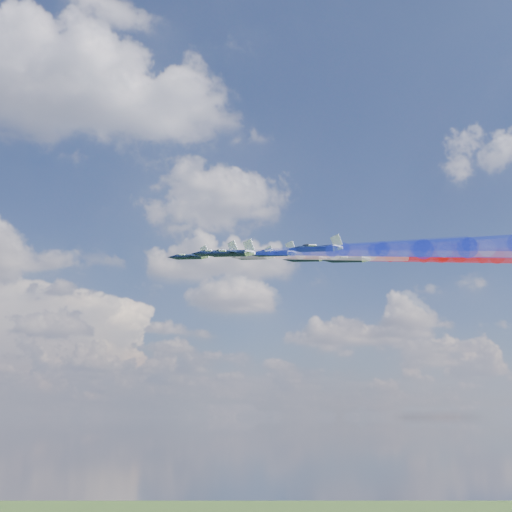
{
  "coord_description": "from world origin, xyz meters",
  "views": [
    {
      "loc": [
        -31.11,
        -119.06,
        126.49
      ],
      "look_at": [
        -1.94,
        21.66,
        162.8
      ],
      "focal_mm": 44.9,
      "sensor_mm": 36.0,
      "label": 1
    }
  ],
  "objects": [
    {
      "name": "trail_outer_right",
      "position": [
        36.66,
        14.65,
        162.84
      ],
      "size": [
        40.34,
        34.19,
        9.35
      ],
      "primitive_type": null,
      "rotation": [
        0.1,
        -0.16,
        0.88
      ],
      "color": "red"
    },
    {
      "name": "jet_rear_left",
      "position": [
        6.52,
        1.42,
        159.83
      ],
      "size": [
        16.25,
        16.16,
        6.11
      ],
      "primitive_type": null,
      "rotation": [
        0.1,
        -0.16,
        0.88
      ],
      "color": "black"
    },
    {
      "name": "trail_rear_right",
      "position": [
        41.76,
        -1.56,
        159.06
      ],
      "size": [
        40.34,
        34.19,
        9.35
      ],
      "primitive_type": null,
      "rotation": [
        0.1,
        -0.16,
        0.88
      ],
      "color": "red"
    },
    {
      "name": "trail_lead",
      "position": [
        7.03,
        15.64,
        162.2
      ],
      "size": [
        40.34,
        34.19,
        9.35
      ],
      "primitive_type": null,
      "rotation": [
        0.1,
        -0.16,
        0.88
      ],
      "color": "white"
    },
    {
      "name": "jet_inner_right",
      "position": [
        0.01,
        33.28,
        165.54
      ],
      "size": [
        16.25,
        16.16,
        6.11
      ],
      "primitive_type": null,
      "rotation": [
        0.1,
        -0.16,
        0.88
      ],
      "color": "black"
    },
    {
      "name": "jet_inner_left",
      "position": [
        -11.85,
        17.74,
        161.99
      ],
      "size": [
        16.25,
        16.16,
        6.11
      ],
      "primitive_type": null,
      "rotation": [
        0.1,
        -0.16,
        0.88
      ],
      "color": "black"
    },
    {
      "name": "jet_rear_right",
      "position": [
        18.66,
        17.03,
        161.86
      ],
      "size": [
        16.25,
        16.16,
        6.11
      ],
      "primitive_type": null,
      "rotation": [
        0.1,
        -0.16,
        0.88
      ],
      "color": "black"
    },
    {
      "name": "trail_rear_left",
      "position": [
        29.62,
        -17.17,
        157.04
      ],
      "size": [
        40.34,
        34.19,
        9.35
      ],
      "primitive_type": null,
      "rotation": [
        0.1,
        -0.16,
        0.88
      ],
      "color": "#1B2DEB"
    },
    {
      "name": "trail_center_third",
      "position": [
        24.29,
        -1.34,
        159.66
      ],
      "size": [
        40.34,
        34.19,
        9.35
      ],
      "primitive_type": null,
      "rotation": [
        0.1,
        -0.16,
        0.88
      ],
      "color": "white"
    },
    {
      "name": "jet_lead",
      "position": [
        -16.08,
        34.23,
        164.99
      ],
      "size": [
        16.25,
        16.16,
        6.11
      ],
      "primitive_type": null,
      "rotation": [
        0.1,
        -0.16,
        0.88
      ],
      "color": "black"
    },
    {
      "name": "jet_outer_left",
      "position": [
        -10.93,
        3.83,
        158.46
      ],
      "size": [
        16.25,
        16.16,
        6.11
      ],
      "primitive_type": null,
      "rotation": [
        0.1,
        -0.16,
        0.88
      ],
      "color": "black"
    },
    {
      "name": "trail_inner_left",
      "position": [
        11.25,
        -0.85,
        159.2
      ],
      "size": [
        40.34,
        34.19,
        9.35
      ],
      "primitive_type": null,
      "rotation": [
        0.1,
        -0.16,
        0.88
      ],
      "color": "#1B2DEB"
    },
    {
      "name": "trail_inner_right",
      "position": [
        23.11,
        14.69,
        162.75
      ],
      "size": [
        40.34,
        34.19,
        9.35
      ],
      "primitive_type": null,
      "rotation": [
        0.1,
        -0.16,
        0.88
      ],
      "color": "red"
    },
    {
      "name": "jet_outer_right",
      "position": [
        13.56,
        33.25,
        165.63
      ],
      "size": [
        16.25,
        16.16,
        6.11
      ],
      "primitive_type": null,
      "rotation": [
        0.1,
        -0.16,
        0.88
      ],
      "color": "black"
    },
    {
      "name": "jet_center_third",
      "position": [
        1.19,
        17.26,
        162.46
      ],
      "size": [
        16.25,
        16.16,
        6.11
      ],
      "primitive_type": null,
      "rotation": [
        0.1,
        -0.16,
        0.88
      ],
      "color": "black"
    },
    {
      "name": "trail_outer_left",
      "position": [
        12.17,
        -14.77,
        155.67
      ],
      "size": [
        40.34,
        34.19,
        9.35
      ],
      "primitive_type": null,
      "rotation": [
        0.1,
        -0.16,
        0.88
      ],
      "color": "#1B2DEB"
    }
  ]
}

